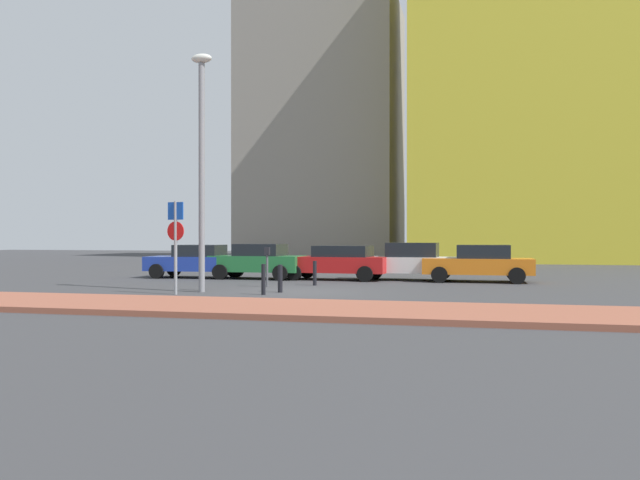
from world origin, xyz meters
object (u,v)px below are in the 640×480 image
Objects in this scene: parked_car_blue at (197,261)px; traffic_bollard_mid at (280,279)px; parked_car_white at (406,261)px; traffic_bollard_near at (263,279)px; parked_car_green at (258,261)px; parked_car_red at (337,262)px; parking_meter at (267,261)px; parked_car_orange at (479,263)px; street_lamp at (202,154)px; parking_sign_post at (176,236)px; traffic_bollard_edge at (315,273)px; traffic_bollard_far at (201,276)px.

parked_car_blue is 4.79× the size of traffic_bollard_mid.
parked_car_white reaches higher than traffic_bollard_near.
traffic_bollard_near reaches higher than traffic_bollard_mid.
traffic_bollard_mid is at bearing -65.05° from parked_car_green.
traffic_bollard_mid is at bearing -47.64° from parked_car_blue.
parked_car_red is 4.66m from parking_meter.
parked_car_orange is 11.91m from street_lamp.
parking_sign_post is (-3.44, -7.95, 1.07)m from parked_car_red.
parked_car_blue is 1.08× the size of parked_car_green.
parked_car_green is at bearing 113.10° from parking_meter.
parking_meter is at bearing -142.51° from traffic_bollard_edge.
parked_car_white is at bearing 65.86° from traffic_bollard_near.
parked_car_green is 9.24m from parked_car_orange.
parked_car_green reaches higher than traffic_bollard_mid.
parking_sign_post reaches higher than parked_car_green.
parked_car_red is at bearing 66.61° from parking_sign_post.
parked_car_red is at bearing -178.50° from parked_car_orange.
parked_car_white is at bearing 47.69° from parking_meter.
street_lamp is 4.66m from traffic_bollard_near.
parking_meter is 1.59× the size of traffic_bollard_mid.
street_lamp is at bearing -64.36° from parked_car_blue.
traffic_bollard_mid is at bearing 75.97° from traffic_bollard_near.
parked_car_green is 1.37× the size of parking_sign_post.
traffic_bollard_mid is (2.95, -6.34, -0.33)m from parked_car_green.
parked_car_red is 3.19× the size of parking_meter.
parked_car_red is at bearing 84.40° from traffic_bollard_near.
traffic_bollard_edge is at bearing -43.36° from parked_car_green.
parking_meter is 1.44× the size of traffic_bollard_far.
parked_car_blue reaches higher than traffic_bollard_far.
parked_car_red is 1.06× the size of parked_car_orange.
parked_car_red is at bearing -169.06° from parked_car_white.
parked_car_red is 7.16m from traffic_bollard_far.
parked_car_green reaches higher than parked_car_red.
parked_car_green is at bearing -178.12° from parked_car_red.
parked_car_blue reaches higher than parking_meter.
parking_meter is 1.57× the size of traffic_bollard_edge.
parked_car_blue is 12.11m from parked_car_orange.
parked_car_red is 1.57× the size of parking_sign_post.
street_lamp is 4.08m from traffic_bollard_far.
parked_car_orange is (9.24, 0.26, -0.01)m from parked_car_green.
parked_car_red is 4.76× the size of traffic_bollard_near.
parked_car_blue is at bearing 132.36° from traffic_bollard_mid.
traffic_bollard_far reaches higher than traffic_bollard_mid.
parking_meter is 4.63m from street_lamp.
parking_sign_post is at bearing -138.76° from parked_car_orange.
parked_car_green is 7.79m from street_lamp.
street_lamp reaches higher than parked_car_white.
parking_meter is 1.93m from traffic_bollard_edge.
parking_sign_post reaches higher than parked_car_orange.
parked_car_white reaches higher than parked_car_orange.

